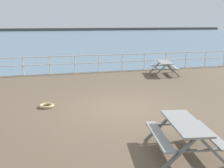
# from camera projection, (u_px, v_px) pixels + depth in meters

# --- Properties ---
(ground_plane) EXTENTS (30.00, 24.00, 0.20)m
(ground_plane) POSITION_uv_depth(u_px,v_px,m) (125.00, 112.00, 9.92)
(ground_plane) COLOR brown
(sea_band) EXTENTS (142.00, 90.00, 0.01)m
(sea_band) POSITION_uv_depth(u_px,v_px,m) (51.00, 37.00, 59.54)
(sea_band) COLOR slate
(sea_band) RESTS_ON ground
(distant_shoreline) EXTENTS (142.00, 6.00, 1.80)m
(distant_shoreline) POSITION_uv_depth(u_px,v_px,m) (45.00, 31.00, 100.01)
(distant_shoreline) COLOR #4C4C47
(distant_shoreline) RESTS_ON ground
(seaward_railing) EXTENTS (23.07, 0.07, 1.08)m
(seaward_railing) POSITION_uv_depth(u_px,v_px,m) (87.00, 61.00, 17.02)
(seaward_railing) COLOR white
(seaward_railing) RESTS_ON ground
(picnic_table_near_left) EXTENTS (1.91, 2.13, 0.80)m
(picnic_table_near_left) POSITION_uv_depth(u_px,v_px,m) (164.00, 65.00, 16.34)
(picnic_table_near_left) COLOR gray
(picnic_table_near_left) RESTS_ON ground
(picnic_table_mid_centre) EXTENTS (1.80, 2.03, 0.80)m
(picnic_table_mid_centre) POSITION_uv_depth(u_px,v_px,m) (184.00, 129.00, 6.52)
(picnic_table_mid_centre) COLOR gray
(picnic_table_mid_centre) RESTS_ON ground
(rope_coil) EXTENTS (0.55, 0.55, 0.11)m
(rope_coil) POSITION_uv_depth(u_px,v_px,m) (47.00, 106.00, 10.13)
(rope_coil) COLOR tan
(rope_coil) RESTS_ON ground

